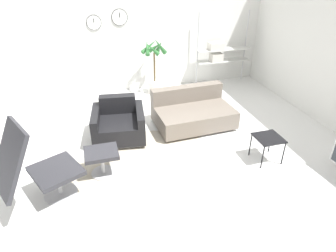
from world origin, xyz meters
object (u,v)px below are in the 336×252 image
armchair_red (119,125)px  potted_plant (155,71)px  couch_low (193,113)px  side_table (268,140)px  shelf_unit (219,52)px  lounge_chair (19,159)px  ottoman (102,157)px

armchair_red → potted_plant: (1.07, 1.76, 0.27)m
couch_low → potted_plant: 1.72m
side_table → shelf_unit: size_ratio=0.24×
side_table → shelf_unit: shelf_unit is taller
armchair_red → couch_low: 1.39m
couch_low → side_table: bearing=114.2°
lounge_chair → armchair_red: 1.96m
potted_plant → lounge_chair: bearing=-127.0°
shelf_unit → ottoman: bearing=-137.3°
lounge_chair → potted_plant: 3.94m
potted_plant → ottoman: bearing=-118.1°
ottoman → armchair_red: (0.37, 0.94, -0.03)m
couch_low → side_table: (0.71, -1.39, 0.13)m
ottoman → couch_low: (1.76, 1.04, -0.05)m
armchair_red → side_table: armchair_red is taller
couch_low → ottoman: bearing=27.6°
ottoman → potted_plant: bearing=61.9°
armchair_red → potted_plant: size_ratio=0.72×
shelf_unit → potted_plant: bearing=-175.6°
side_table → shelf_unit: bearing=79.3°
ottoman → potted_plant: (1.44, 2.70, 0.24)m
couch_low → potted_plant: potted_plant is taller
ottoman → side_table: size_ratio=1.16×
armchair_red → side_table: (2.10, -1.29, 0.10)m
armchair_red → potted_plant: bearing=-113.5°
ottoman → armchair_red: bearing=68.5°
lounge_chair → couch_low: size_ratio=0.88×
ottoman → potted_plant: size_ratio=0.35×
lounge_chair → shelf_unit: 5.16m
couch_low → shelf_unit: (1.30, 1.79, 0.56)m
lounge_chair → ottoman: 1.12m
potted_plant → shelf_unit: 1.65m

